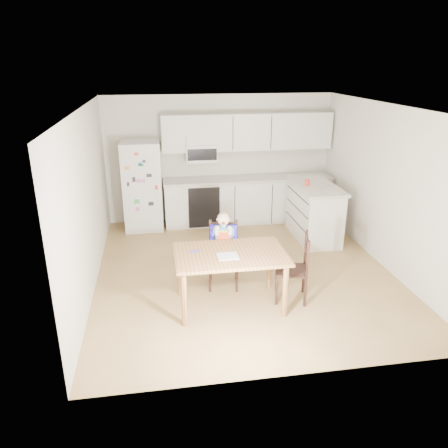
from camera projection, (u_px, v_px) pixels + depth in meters
room at (238, 185)px, 6.90m from camera, size 4.52×5.01×2.51m
refrigerator at (142, 186)px, 8.35m from camera, size 0.72×0.70×1.70m
kitchen_run at (246, 179)px, 8.73m from camera, size 3.37×0.62×2.15m
kitchen_island at (314, 212)px, 7.97m from camera, size 0.72×1.37×1.01m
red_cup at (307, 183)px, 7.75m from camera, size 0.09×0.09×0.11m
dining_table at (230, 260)px, 5.67m from camera, size 1.44×0.93×0.77m
napkin at (228, 256)px, 5.53m from camera, size 0.26×0.23×0.01m
toddler_spoon at (194, 251)px, 5.66m from camera, size 0.12×0.06×0.02m
chair_booster at (223, 242)px, 6.24m from camera, size 0.48×0.48×1.12m
chair_side at (299, 264)px, 5.88m from camera, size 0.52×0.52×0.95m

